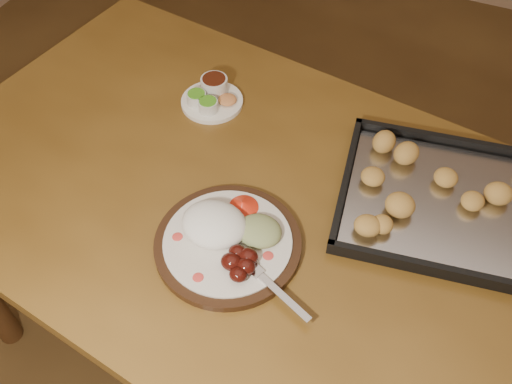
% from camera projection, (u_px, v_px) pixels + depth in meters
% --- Properties ---
extents(ground, '(4.00, 4.00, 0.00)m').
position_uv_depth(ground, '(286.00, 279.00, 1.95)').
color(ground, brown).
rests_on(ground, ground).
extents(dining_table, '(1.62, 1.12, 0.75)m').
position_uv_depth(dining_table, '(255.00, 225.00, 1.29)').
color(dining_table, brown).
rests_on(dining_table, ground).
extents(dinner_plate, '(0.36, 0.29, 0.07)m').
position_uv_depth(dinner_plate, '(228.00, 237.00, 1.12)').
color(dinner_plate, black).
rests_on(dinner_plate, dining_table).
extents(condiment_saucer, '(0.15, 0.15, 0.05)m').
position_uv_depth(condiment_saucer, '(211.00, 97.00, 1.39)').
color(condiment_saucer, white).
rests_on(condiment_saucer, dining_table).
extents(baking_tray, '(0.55, 0.44, 0.05)m').
position_uv_depth(baking_tray, '(461.00, 204.00, 1.18)').
color(baking_tray, black).
rests_on(baking_tray, dining_table).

